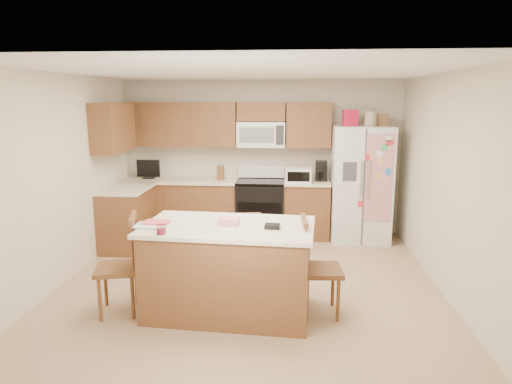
# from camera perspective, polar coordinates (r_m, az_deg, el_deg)

# --- Properties ---
(ground) EXTENTS (4.50, 4.50, 0.00)m
(ground) POSITION_cam_1_polar(r_m,az_deg,el_deg) (5.72, -0.79, -11.07)
(ground) COLOR #986B4B
(ground) RESTS_ON ground
(room_shell) EXTENTS (4.60, 4.60, 2.52)m
(room_shell) POSITION_cam_1_polar(r_m,az_deg,el_deg) (5.34, -0.83, 3.38)
(room_shell) COLOR beige
(room_shell) RESTS_ON ground
(cabinetry) EXTENTS (3.36, 1.56, 2.15)m
(cabinetry) POSITION_cam_1_polar(r_m,az_deg,el_deg) (7.32, -7.18, 1.32)
(cabinetry) COLOR brown
(cabinetry) RESTS_ON ground
(stove) EXTENTS (0.76, 0.65, 1.13)m
(stove) POSITION_cam_1_polar(r_m,az_deg,el_deg) (7.42, 0.59, -1.93)
(stove) COLOR black
(stove) RESTS_ON ground
(refrigerator) EXTENTS (0.90, 0.79, 2.04)m
(refrigerator) POSITION_cam_1_polar(r_m,az_deg,el_deg) (7.32, 12.92, 1.18)
(refrigerator) COLOR white
(refrigerator) RESTS_ON ground
(island) EXTENTS (1.83, 1.12, 1.03)m
(island) POSITION_cam_1_polar(r_m,az_deg,el_deg) (4.79, -3.42, -9.52)
(island) COLOR brown
(island) RESTS_ON ground
(windsor_chair_left) EXTENTS (0.52, 0.54, 1.04)m
(windsor_chair_left) POSITION_cam_1_polar(r_m,az_deg,el_deg) (4.97, -16.63, -9.01)
(windsor_chair_left) COLOR brown
(windsor_chair_left) RESTS_ON ground
(windsor_chair_back) EXTENTS (0.47, 0.45, 0.92)m
(windsor_chair_back) POSITION_cam_1_polar(r_m,az_deg,el_deg) (5.49, -1.60, -7.23)
(windsor_chair_back) COLOR brown
(windsor_chair_back) RESTS_ON ground
(windsor_chair_right) EXTENTS (0.45, 0.47, 1.03)m
(windsor_chair_right) POSITION_cam_1_polar(r_m,az_deg,el_deg) (4.79, 7.78, -9.52)
(windsor_chair_right) COLOR brown
(windsor_chair_right) RESTS_ON ground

